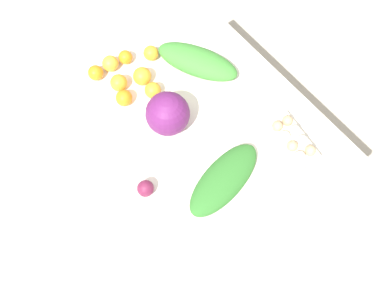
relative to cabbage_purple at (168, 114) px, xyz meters
name	(u,v)px	position (x,y,z in m)	size (l,w,h in m)	color
ground_plane	(192,201)	(-0.14, -0.02, -0.80)	(8.00, 8.00, 0.00)	#B2A899
dining_table	(192,154)	(-0.14, -0.02, -0.17)	(1.29, 1.09, 0.71)	silver
cabbage_purple	(168,114)	(0.00, 0.00, 0.00)	(0.18, 0.18, 0.18)	#601E5B
egg_carton	(292,141)	(-0.39, -0.34, -0.05)	(0.26, 0.15, 0.09)	beige
greens_bunch_scallion	(225,179)	(-0.35, -0.02, -0.06)	(0.38, 0.16, 0.07)	#2D6B28
greens_bunch_chard	(197,61)	(0.16, -0.28, -0.05)	(0.38, 0.15, 0.09)	#3D8433
beet_root	(146,188)	(-0.19, 0.25, -0.06)	(0.07, 0.07, 0.07)	maroon
orange_0	(142,76)	(0.25, -0.04, -0.05)	(0.08, 0.08, 0.08)	orange
orange_1	(119,83)	(0.29, 0.06, -0.05)	(0.08, 0.08, 0.08)	orange
orange_2	(96,73)	(0.40, 0.11, -0.06)	(0.07, 0.07, 0.07)	orange
orange_3	(151,53)	(0.33, -0.15, -0.06)	(0.07, 0.07, 0.07)	orange
orange_4	(124,98)	(0.21, 0.09, -0.06)	(0.07, 0.07, 0.07)	orange
orange_5	(125,57)	(0.39, -0.04, -0.06)	(0.06, 0.06, 0.06)	orange
orange_6	(110,63)	(0.40, 0.03, -0.06)	(0.07, 0.07, 0.07)	#F9A833
orange_7	(153,90)	(0.16, -0.04, -0.06)	(0.07, 0.07, 0.07)	orange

